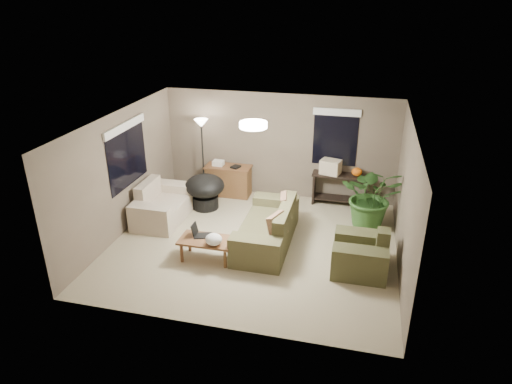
% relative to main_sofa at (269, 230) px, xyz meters
% --- Properties ---
extents(room_shell, '(5.50, 5.50, 5.50)m').
position_rel_main_sofa_xyz_m(room_shell, '(-0.28, -0.13, 0.96)').
color(room_shell, tan).
rests_on(room_shell, ground).
extents(main_sofa, '(0.95, 2.20, 0.85)m').
position_rel_main_sofa_xyz_m(main_sofa, '(0.00, 0.00, 0.00)').
color(main_sofa, '#48462B').
rests_on(main_sofa, ground).
extents(throw_pillows, '(0.38, 1.39, 0.47)m').
position_rel_main_sofa_xyz_m(throw_pillows, '(0.26, -0.00, 0.36)').
color(throw_pillows, '#8C7251').
rests_on(throw_pillows, main_sofa).
extents(loveseat, '(0.90, 1.60, 0.85)m').
position_rel_main_sofa_xyz_m(loveseat, '(-2.49, 0.48, 0.00)').
color(loveseat, beige).
rests_on(loveseat, ground).
extents(armchair, '(0.95, 1.00, 0.85)m').
position_rel_main_sofa_xyz_m(armchair, '(1.80, -0.54, 0.00)').
color(armchair, '#45462A').
rests_on(armchair, ground).
extents(coffee_table, '(1.00, 0.55, 0.42)m').
position_rel_main_sofa_xyz_m(coffee_table, '(-1.00, -0.86, 0.06)').
color(coffee_table, brown).
rests_on(coffee_table, ground).
extents(laptop, '(0.38, 0.32, 0.24)m').
position_rel_main_sofa_xyz_m(laptop, '(-1.16, -0.76, 0.19)').
color(laptop, black).
rests_on(laptop, coffee_table).
extents(plastic_bag, '(0.34, 0.31, 0.22)m').
position_rel_main_sofa_xyz_m(plastic_bag, '(-0.80, -1.01, 0.23)').
color(plastic_bag, white).
rests_on(plastic_bag, coffee_table).
extents(desk, '(1.10, 0.50, 0.75)m').
position_rel_main_sofa_xyz_m(desk, '(-1.45, 2.05, 0.08)').
color(desk, brown).
rests_on(desk, ground).
extents(desk_papers, '(0.70, 0.29, 0.12)m').
position_rel_main_sofa_xyz_m(desk_papers, '(-1.61, 2.04, 0.51)').
color(desk_papers, silver).
rests_on(desk_papers, desk).
extents(console_table, '(1.30, 0.40, 0.75)m').
position_rel_main_sofa_xyz_m(console_table, '(1.23, 2.15, 0.14)').
color(console_table, black).
rests_on(console_table, ground).
extents(pumpkin, '(0.28, 0.28, 0.19)m').
position_rel_main_sofa_xyz_m(pumpkin, '(1.58, 2.15, 0.55)').
color(pumpkin, orange).
rests_on(pumpkin, console_table).
extents(cardboard_box, '(0.51, 0.43, 0.33)m').
position_rel_main_sofa_xyz_m(cardboard_box, '(0.98, 2.15, 0.62)').
color(cardboard_box, beige).
rests_on(cardboard_box, console_table).
extents(papasan_chair, '(1.10, 1.10, 0.80)m').
position_rel_main_sofa_xyz_m(papasan_chair, '(-1.76, 1.22, 0.17)').
color(papasan_chair, black).
rests_on(papasan_chair, ground).
extents(floor_lamp, '(0.32, 0.32, 1.91)m').
position_rel_main_sofa_xyz_m(floor_lamp, '(-2.03, 1.89, 1.30)').
color(floor_lamp, black).
rests_on(floor_lamp, ground).
extents(ceiling_fixture, '(0.50, 0.50, 0.10)m').
position_rel_main_sofa_xyz_m(ceiling_fixture, '(-0.28, -0.13, 2.15)').
color(ceiling_fixture, white).
rests_on(ceiling_fixture, room_shell).
extents(houseplant, '(1.26, 1.40, 1.09)m').
position_rel_main_sofa_xyz_m(houseplant, '(1.94, 1.20, 0.25)').
color(houseplant, '#2D5923').
rests_on(houseplant, ground).
extents(cat_scratching_post, '(0.32, 0.32, 0.50)m').
position_rel_main_sofa_xyz_m(cat_scratching_post, '(2.11, 0.03, -0.08)').
color(cat_scratching_post, tan).
rests_on(cat_scratching_post, ground).
extents(window_left, '(0.05, 1.56, 1.33)m').
position_rel_main_sofa_xyz_m(window_left, '(-3.00, 0.17, 1.49)').
color(window_left, black).
rests_on(window_left, room_shell).
extents(window_back, '(1.06, 0.05, 1.33)m').
position_rel_main_sofa_xyz_m(window_back, '(1.02, 2.35, 1.49)').
color(window_back, black).
rests_on(window_back, room_shell).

